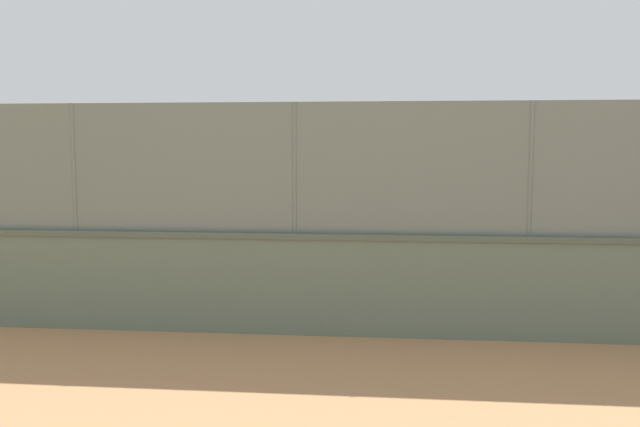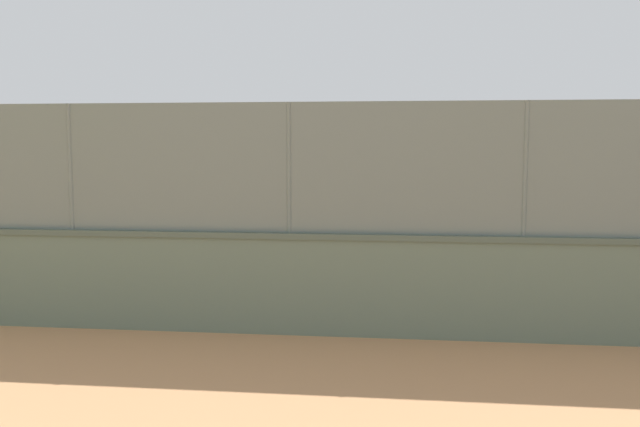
% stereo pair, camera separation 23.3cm
% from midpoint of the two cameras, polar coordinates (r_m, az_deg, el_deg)
% --- Properties ---
extents(ground_plane, '(260.00, 260.00, 0.00)m').
position_cam_midpoint_polar(ground_plane, '(21.37, 6.87, -1.40)').
color(ground_plane, tan).
extents(perimeter_wall, '(22.81, 1.18, 1.44)m').
position_cam_midpoint_polar(perimeter_wall, '(9.51, 7.73, -5.99)').
color(perimeter_wall, slate).
rests_on(perimeter_wall, ground_plane).
extents(fence_panel_on_wall, '(22.41, 0.92, 1.81)m').
position_cam_midpoint_polar(fence_panel_on_wall, '(9.31, 7.86, 3.80)').
color(fence_panel_on_wall, slate).
rests_on(fence_panel_on_wall, perimeter_wall).
extents(player_baseline_waiting, '(0.80, 1.30, 1.71)m').
position_cam_midpoint_polar(player_baseline_waiting, '(15.63, 6.65, -0.28)').
color(player_baseline_waiting, '#591919').
rests_on(player_baseline_waiting, ground_plane).
extents(player_foreground_swinging, '(1.16, 0.73, 1.62)m').
position_cam_midpoint_polar(player_foreground_swinging, '(19.72, -6.56, 0.80)').
color(player_foreground_swinging, '#B2B2B2').
rests_on(player_foreground_swinging, ground_plane).
extents(sports_ball, '(0.22, 0.22, 0.22)m').
position_cam_midpoint_polar(sports_ball, '(13.99, 2.11, -4.71)').
color(sports_ball, orange).
rests_on(sports_ball, ground_plane).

